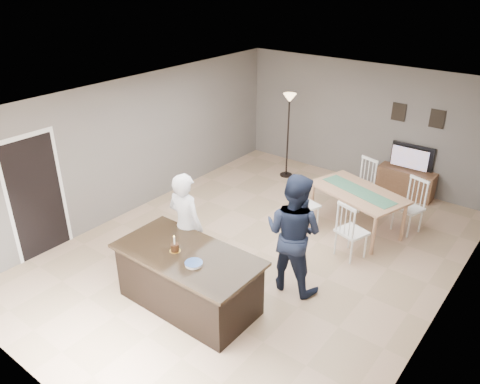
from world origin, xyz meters
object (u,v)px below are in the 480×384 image
Objects in this scene: television at (411,157)px; birthday_cake at (175,247)px; tv_console at (406,182)px; dining_table at (358,198)px; plate_stack at (194,264)px; kitchen_island at (189,279)px; man at (294,233)px; woman at (186,226)px; floor_lamp at (289,113)px.

television is 3.62× the size of birthday_cake.
dining_table is at bearing -96.17° from tv_console.
television is 5.86m from plate_stack.
birthday_cake is (-1.38, -5.70, 0.10)m from television.
kitchen_island is 1.12× the size of man.
dining_table is at bearing 79.04° from plate_stack.
man is (0.95, 1.31, 0.50)m from kitchen_island.
tv_console is 0.51× the size of dining_table.
woman is at bearing 24.00° from man.
floor_lamp is at bearing -164.96° from tv_console.
kitchen_island is 5.78m from television.
woman is 0.76× the size of dining_table.
man is at bearing 50.58° from birthday_cake.
floor_lamp is at bearing 106.28° from kitchen_island.
birthday_cake is (-1.38, -5.63, 0.66)m from tv_console.
man is (-0.25, -4.33, 0.10)m from television.
woman is (-0.55, 0.55, 0.44)m from kitchen_island.
woman reaches higher than dining_table.
kitchen_island is at bearing 150.76° from plate_stack.
plate_stack is at bearing 139.01° from woman.
plate_stack is at bearing -71.40° from floor_lamp.
floor_lamp is at bearing 168.56° from dining_table.
woman is at bearing 135.04° from kitchen_island.
woman is at bearing 139.46° from plate_stack.
man is at bearing 64.94° from plate_stack.
kitchen_island reaches higher than tv_console.
television reaches higher than tv_console.
kitchen_island is 8.65× the size of plate_stack.
woman is 7.10× the size of birthday_cake.
floor_lamp is at bearing -59.20° from man.
dining_table is at bearing 84.04° from television.
television is (1.20, 5.64, 0.41)m from kitchen_island.
floor_lamp is at bearing 16.46° from television.
birthday_cake is at bearing 76.41° from television.
man is at bearing 86.69° from television.
woman reaches higher than birthday_cake.
plate_stack is at bearing 62.04° from man.
kitchen_island is 1.79× the size of tv_console.
television reaches higher than dining_table.
floor_lamp reaches higher than dining_table.
kitchen_island is 8.52× the size of birthday_cake.
woman is 1.68m from man.
tv_console is 0.60× the size of floor_lamp.
tv_console is 0.67× the size of woman.
woman is at bearing -99.59° from dining_table.
television is at bearing -96.21° from man.
dining_table reaches higher than tv_console.
man reaches higher than tv_console.
woman is 0.72m from birthday_cake.
plate_stack is at bearing -11.16° from birthday_cake.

